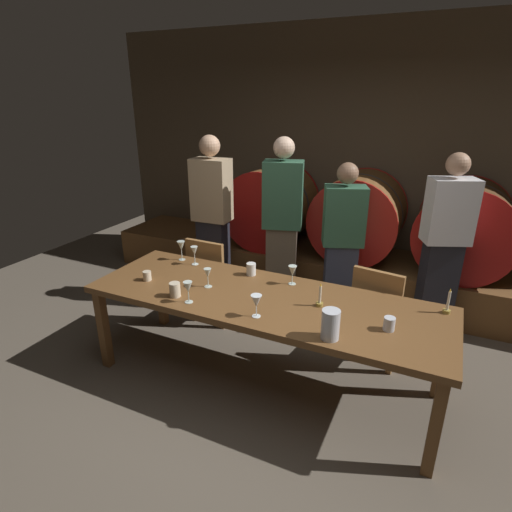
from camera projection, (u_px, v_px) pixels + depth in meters
name	position (u px, v px, depth m)	size (l,w,h in m)	color
ground_plane	(282.00, 408.00, 3.06)	(8.65, 8.65, 0.00)	brown
back_wall	(372.00, 159.00, 4.79)	(6.65, 0.24, 2.90)	brown
barrel_shelf	(352.00, 274.00, 4.78)	(5.99, 0.90, 0.45)	brown
wine_barrel_left	(272.00, 206.00, 4.93)	(0.93, 0.80, 0.93)	brown
wine_barrel_center	(359.00, 216.00, 4.52)	(0.93, 0.80, 0.93)	brown
wine_barrel_right	(465.00, 229.00, 4.11)	(0.93, 0.80, 0.93)	#513319
dining_table	(264.00, 304.00, 3.12)	(2.70, 0.89, 0.75)	brown
chair_left	(212.00, 276.00, 4.07)	(0.41, 0.41, 0.88)	olive
chair_right	(378.00, 310.00, 3.43)	(0.45, 0.45, 0.88)	olive
guest_far_left	(213.00, 220.00, 4.34)	(0.39, 0.26, 1.78)	black
guest_center_left	(282.00, 226.00, 4.16)	(0.43, 0.34, 1.79)	brown
guest_center_right	(342.00, 245.00, 3.98)	(0.44, 0.36, 1.58)	#33384C
guest_far_right	(443.00, 249.00, 3.67)	(0.44, 0.37, 1.71)	black
candle_left	(320.00, 300.00, 2.94)	(0.05, 0.05, 0.18)	olive
candle_right	(447.00, 306.00, 2.85)	(0.05, 0.05, 0.19)	olive
pitcher	(330.00, 325.00, 2.54)	(0.11, 0.11, 0.19)	silver
wine_glass_far_left	(181.00, 246.00, 3.73)	(0.07, 0.07, 0.18)	silver
wine_glass_left	(194.00, 251.00, 3.63)	(0.06, 0.06, 0.17)	silver
wine_glass_center_left	(208.00, 274.00, 3.21)	(0.06, 0.06, 0.15)	silver
wine_glass_center_right	(188.00, 288.00, 2.97)	(0.07, 0.07, 0.16)	silver
wine_glass_right	(256.00, 302.00, 2.78)	(0.08, 0.08, 0.16)	white
wine_glass_far_right	(292.00, 271.00, 3.26)	(0.07, 0.07, 0.16)	silver
cup_far_left	(147.00, 276.00, 3.35)	(0.07, 0.07, 0.08)	beige
cup_center_left	(175.00, 290.00, 3.08)	(0.08, 0.08, 0.11)	beige
cup_center_right	(251.00, 269.00, 3.45)	(0.08, 0.08, 0.10)	white
cup_far_right	(389.00, 324.00, 2.65)	(0.07, 0.07, 0.09)	silver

